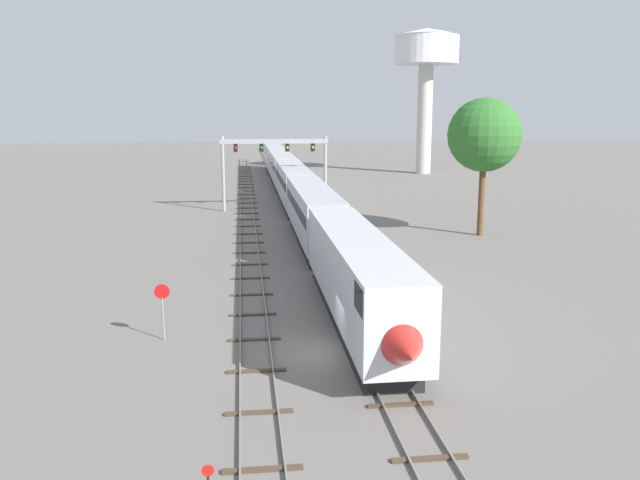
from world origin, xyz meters
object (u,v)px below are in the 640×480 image
at_px(water_tower, 426,57).
at_px(trackside_tree_left, 485,135).
at_px(passenger_train, 293,185).
at_px(stop_sign, 163,304).
at_px(signal_gantry, 275,156).

xyz_separation_m(water_tower, trackside_tree_left, (-10.67, -56.87, -11.01)).
relative_size(passenger_train, stop_sign, 36.86).
relative_size(signal_gantry, water_tower, 0.49).
bearing_deg(stop_sign, trackside_tree_left, 43.79).
distance_m(passenger_train, signal_gantry, 4.87).
distance_m(signal_gantry, water_tower, 50.85).
xyz_separation_m(signal_gantry, water_tower, (28.47, 39.77, 13.91)).
height_order(signal_gantry, stop_sign, signal_gantry).
bearing_deg(passenger_train, trackside_tree_left, -51.60).
bearing_deg(water_tower, signal_gantry, -125.59).
relative_size(passenger_train, trackside_tree_left, 8.60).
relative_size(passenger_train, water_tower, 4.27).
distance_m(water_tower, stop_sign, 90.89).
bearing_deg(signal_gantry, stop_sign, -100.56).
bearing_deg(trackside_tree_left, signal_gantry, 136.14).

